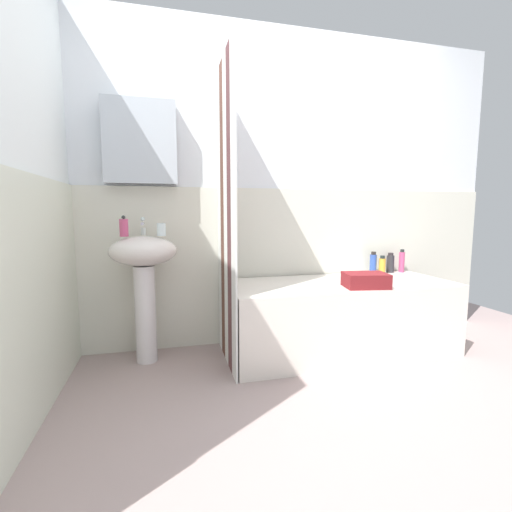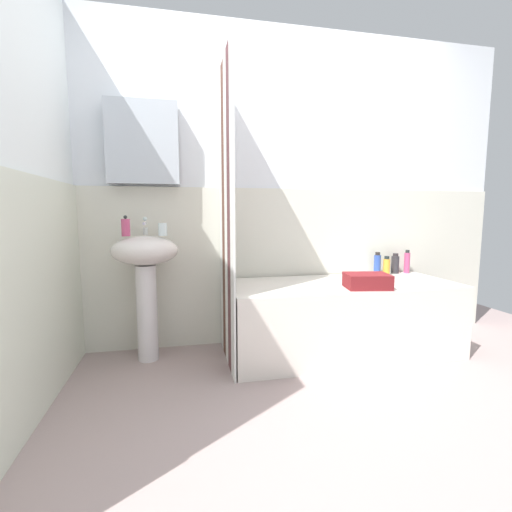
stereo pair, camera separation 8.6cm
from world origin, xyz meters
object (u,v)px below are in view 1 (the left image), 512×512
object	(u,v)px
soap_dispenser	(124,227)
sink	(144,270)
bathtub	(339,316)
lotion_bottle	(402,261)
towel_folded	(366,280)
toothbrush_cup	(161,229)
conditioner_bottle	(382,265)
body_wash_bottle	(390,263)
shampoo_bottle	(373,263)

from	to	relation	value
soap_dispenser	sink	bearing A→B (deg)	13.40
bathtub	lotion_bottle	distance (m)	0.84
lotion_bottle	towel_folded	bearing A→B (deg)	-142.70
toothbrush_cup	conditioner_bottle	bearing A→B (deg)	3.54
toothbrush_cup	towel_folded	bearing A→B (deg)	-14.37
body_wash_bottle	towel_folded	world-z (taller)	body_wash_bottle
conditioner_bottle	shampoo_bottle	world-z (taller)	shampoo_bottle
sink	conditioner_bottle	bearing A→B (deg)	2.81
sink	soap_dispenser	bearing A→B (deg)	-166.60
towel_folded	sink	bearing A→B (deg)	166.18
bathtub	shampoo_bottle	size ratio (longest dim) A/B	8.94
soap_dispenser	body_wash_bottle	world-z (taller)	soap_dispenser
bathtub	sink	bearing A→B (deg)	173.90
shampoo_bottle	towel_folded	distance (m)	0.59
bathtub	conditioner_bottle	size ratio (longest dim) A/B	10.79
toothbrush_cup	lotion_bottle	distance (m)	1.98
bathtub	lotion_bottle	bearing A→B (deg)	20.75
conditioner_bottle	bathtub	bearing A→B (deg)	-154.82
soap_dispenser	lotion_bottle	distance (m)	2.22
sink	body_wash_bottle	distance (m)	1.98
soap_dispenser	toothbrush_cup	bearing A→B (deg)	2.48
body_wash_bottle	towel_folded	xyz separation A→B (m)	(-0.53, -0.49, -0.03)
sink	soap_dispenser	xyz separation A→B (m)	(-0.11, -0.03, 0.29)
sink	body_wash_bottle	xyz separation A→B (m)	(1.98, 0.14, -0.04)
bathtub	conditioner_bottle	world-z (taller)	conditioner_bottle
toothbrush_cup	towel_folded	world-z (taller)	toothbrush_cup
toothbrush_cup	body_wash_bottle	xyz separation A→B (m)	(1.85, 0.15, -0.31)
lotion_bottle	body_wash_bottle	size ratio (longest dim) A/B	1.17
soap_dispenser	conditioner_bottle	bearing A→B (deg)	3.42
bathtub	conditioner_bottle	xyz separation A→B (m)	(0.51, 0.24, 0.33)
body_wash_bottle	soap_dispenser	bearing A→B (deg)	-175.53
soap_dispenser	bathtub	distance (m)	1.62
soap_dispenser	body_wash_bottle	xyz separation A→B (m)	(2.09, 0.16, -0.33)
soap_dispenser	shampoo_bottle	distance (m)	1.95
soap_dispenser	towel_folded	bearing A→B (deg)	-11.93
sink	shampoo_bottle	size ratio (longest dim) A/B	4.73
bathtub	conditioner_bottle	distance (m)	0.65
sink	towel_folded	bearing A→B (deg)	-13.82
sink	soap_dispenser	distance (m)	0.31
body_wash_bottle	conditioner_bottle	distance (m)	0.12
body_wash_bottle	shampoo_bottle	world-z (taller)	shampoo_bottle
toothbrush_cup	bathtub	bearing A→B (deg)	-5.94
bathtub	body_wash_bottle	bearing A→B (deg)	24.75
lotion_bottle	body_wash_bottle	bearing A→B (deg)	173.28
bathtub	body_wash_bottle	distance (m)	0.75
bathtub	conditioner_bottle	bearing A→B (deg)	25.18
toothbrush_cup	lotion_bottle	world-z (taller)	toothbrush_cup
bathtub	lotion_bottle	xyz separation A→B (m)	(0.71, 0.27, 0.35)
sink	bathtub	size ratio (longest dim) A/B	0.53
toothbrush_cup	sink	bearing A→B (deg)	172.29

